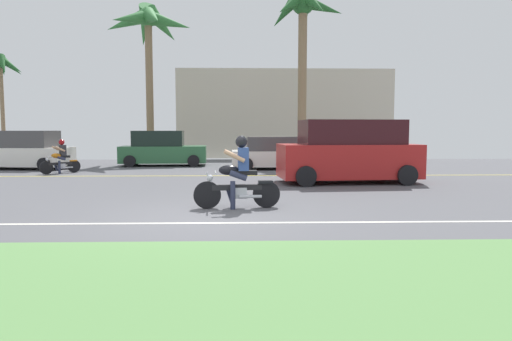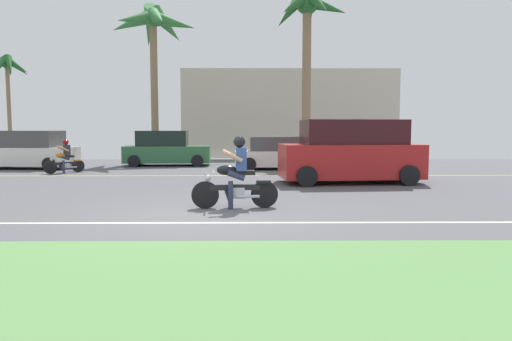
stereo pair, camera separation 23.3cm
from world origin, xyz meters
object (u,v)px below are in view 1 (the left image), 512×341
at_px(parked_car_0, 23,151).
at_px(palm_tree_1, 148,28).
at_px(palm_tree_0, 1,71).
at_px(palm_tree_2, 303,20).
at_px(parked_car_1, 162,150).
at_px(parked_car_2, 280,154).
at_px(motorcyclist_distant, 60,159).
at_px(suv_nearby, 349,152).
at_px(motorcyclist, 238,178).

bearing_deg(parked_car_0, palm_tree_1, 45.29).
relative_size(palm_tree_0, palm_tree_2, 0.63).
distance_m(palm_tree_0, palm_tree_1, 7.77).
xyz_separation_m(parked_car_1, palm_tree_2, (6.98, 1.37, 6.46)).
height_order(parked_car_1, parked_car_2, parked_car_1).
bearing_deg(motorcyclist_distant, palm_tree_2, 27.01).
relative_size(parked_car_1, palm_tree_2, 0.47).
bearing_deg(palm_tree_2, palm_tree_0, 178.59).
bearing_deg(palm_tree_2, parked_car_1, -168.87).
bearing_deg(parked_car_2, palm_tree_2, 67.11).
bearing_deg(palm_tree_1, palm_tree_2, -11.44).
bearing_deg(palm_tree_2, suv_nearby, -87.32).
bearing_deg(suv_nearby, motorcyclist, -126.45).
xyz_separation_m(suv_nearby, palm_tree_0, (-15.81, 9.16, 3.74)).
height_order(suv_nearby, palm_tree_0, palm_tree_0).
height_order(palm_tree_0, motorcyclist_distant, palm_tree_0).
bearing_deg(motorcyclist_distant, parked_car_2, 11.91).
height_order(motorcyclist, parked_car_2, motorcyclist).
distance_m(suv_nearby, parked_car_1, 10.47).
bearing_deg(motorcyclist_distant, parked_car_1, 49.25).
bearing_deg(parked_car_0, parked_car_1, 16.38).
xyz_separation_m(parked_car_0, palm_tree_1, (4.69, 4.73, 6.38)).
bearing_deg(palm_tree_2, palm_tree_1, 168.56).
bearing_deg(palm_tree_0, parked_car_1, -11.75).
relative_size(parked_car_1, palm_tree_1, 0.48).
bearing_deg(suv_nearby, parked_car_0, 156.70).
bearing_deg(parked_car_2, parked_car_0, 178.48).
distance_m(parked_car_2, palm_tree_0, 15.02).
relative_size(suv_nearby, parked_car_1, 1.14).
xyz_separation_m(suv_nearby, palm_tree_2, (-0.41, 8.78, 6.25)).
bearing_deg(parked_car_2, motorcyclist, -99.70).
relative_size(parked_car_0, palm_tree_2, 0.48).
xyz_separation_m(suv_nearby, palm_tree_1, (-8.54, 10.43, 6.17)).
distance_m(parked_car_0, palm_tree_0, 5.85).
xyz_separation_m(palm_tree_1, palm_tree_2, (8.13, -1.64, 0.08)).
bearing_deg(palm_tree_0, suv_nearby, -30.10).
relative_size(palm_tree_2, motorcyclist_distant, 6.56).
relative_size(parked_car_2, palm_tree_0, 0.80).
relative_size(motorcyclist, parked_car_2, 0.43).
xyz_separation_m(parked_car_2, palm_tree_1, (-6.70, 5.04, 6.49)).
distance_m(parked_car_0, parked_car_1, 6.08).
bearing_deg(motorcyclist, parked_car_0, 132.33).
relative_size(parked_car_1, motorcyclist_distant, 3.09).
relative_size(motorcyclist, parked_car_0, 0.45).
xyz_separation_m(motorcyclist, parked_car_2, (1.76, 10.27, -0.00)).
bearing_deg(parked_car_1, palm_tree_2, 11.13).
bearing_deg(palm_tree_0, palm_tree_1, 9.87).
xyz_separation_m(parked_car_0, parked_car_1, (5.84, 1.72, -0.00)).
xyz_separation_m(parked_car_0, parked_car_2, (11.38, -0.30, -0.11)).
bearing_deg(parked_car_1, motorcyclist, -72.86).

